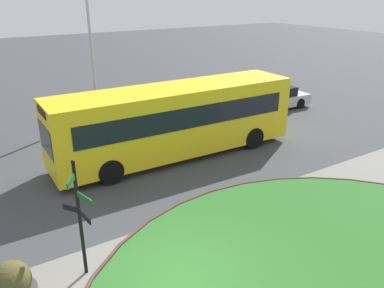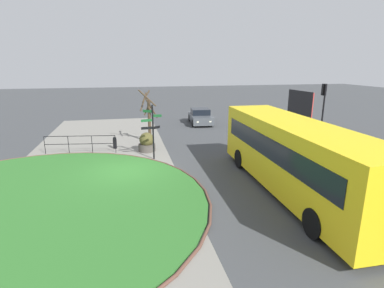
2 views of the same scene
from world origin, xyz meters
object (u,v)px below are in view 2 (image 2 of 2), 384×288
Objects in this scene: bus_yellow at (294,155)px; billboard_left at (300,105)px; planter_near_signpost at (147,143)px; car_near_lane at (200,117)px; bollard_foreground at (115,143)px; street_tree_bare at (149,116)px; traffic_light_near at (323,101)px; signpost_directional at (152,128)px.

billboard_left is (-11.91, 7.51, 0.41)m from bus_yellow.
billboard_left is 14.03m from planter_near_signpost.
billboard_left reaches higher than car_near_lane.
planter_near_signpost is at bearing 37.92° from bus_yellow.
billboard_left reaches higher than bus_yellow.
street_tree_bare reaches higher than bollard_foreground.
street_tree_bare is (6.10, -5.23, 1.29)m from car_near_lane.
car_near_lane is at bearing 47.25° from traffic_light_near.
signpost_directional is 11.47m from car_near_lane.
car_near_lane is 1.02× the size of traffic_light_near.
signpost_directional is at bearing -1.53° from street_tree_bare.
traffic_light_near is 3.36× the size of planter_near_signpost.
traffic_light_near is at bearing 83.28° from bollard_foreground.
billboard_left is (-3.12, 15.33, 1.66)m from bollard_foreground.
bollard_foreground is 10.50m from car_near_lane.
bollard_foreground is at bearing -64.74° from street_tree_bare.
signpost_directional reaches higher than bollard_foreground.
traffic_light_near reaches higher than street_tree_bare.
bus_yellow is at bearing 43.07° from signpost_directional.
billboard_left reaches higher than signpost_directional.
traffic_light_near is 1.09× the size of street_tree_bare.
billboard_left is at bearing 114.59° from signpost_directional.
bollard_foreground is 2.31m from planter_near_signpost.
bus_yellow is 8.81× the size of planter_near_signpost.
planter_near_signpost is at bearing -8.87° from street_tree_bare.
planter_near_signpost is at bearing -172.34° from signpost_directional.
traffic_light_near reaches higher than car_near_lane.
traffic_light_near is (8.88, 6.47, 2.39)m from car_near_lane.
car_near_lane is 8.86m from billboard_left.
billboard_left is 2.65× the size of planter_near_signpost.
traffic_light_near is at bearing 41.09° from car_near_lane.
traffic_light_near is at bearing 95.77° from signpost_directional.
car_near_lane is 1.29× the size of billboard_left.
signpost_directional is 0.85× the size of street_tree_bare.
bollard_foreground is 0.19× the size of traffic_light_near.
planter_near_signpost is (-7.71, -5.79, -1.12)m from bus_yellow.
traffic_light_near reaches higher than signpost_directional.
street_tree_bare is (-3.98, 0.11, 0.05)m from signpost_directional.
street_tree_bare is at bearing 29.79° from bus_yellow.
bollard_foreground is at bearing 42.68° from bus_yellow.
bus_yellow is 3.33× the size of billboard_left.
bollard_foreground is 0.07× the size of bus_yellow.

